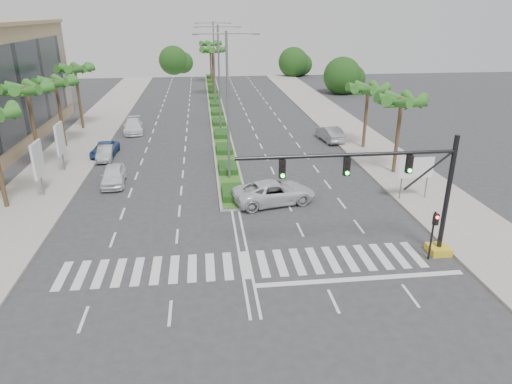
# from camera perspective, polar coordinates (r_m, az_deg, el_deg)

# --- Properties ---
(ground) EXTENTS (160.00, 160.00, 0.00)m
(ground) POSITION_cam_1_polar(r_m,az_deg,el_deg) (26.17, -1.32, -9.08)
(ground) COLOR #333335
(ground) RESTS_ON ground
(footpath_right) EXTENTS (6.00, 120.00, 0.15)m
(footpath_right) POSITION_cam_1_polar(r_m,az_deg,el_deg) (47.67, 14.80, 4.77)
(footpath_right) COLOR gray
(footpath_right) RESTS_ON ground
(footpath_left) EXTENTS (6.00, 120.00, 0.15)m
(footpath_left) POSITION_cam_1_polar(r_m,az_deg,el_deg) (46.33, -22.97, 3.26)
(footpath_left) COLOR gray
(footpath_left) RESTS_ON ground
(median) EXTENTS (2.20, 75.00, 0.20)m
(median) POSITION_cam_1_polar(r_m,az_deg,el_deg) (68.72, -5.02, 10.49)
(median) COLOR gray
(median) RESTS_ON ground
(median_grass) EXTENTS (1.80, 75.00, 0.04)m
(median_grass) POSITION_cam_1_polar(r_m,az_deg,el_deg) (68.69, -5.02, 10.59)
(median_grass) COLOR #325B1F
(median_grass) RESTS_ON median
(signal_gantry) EXTENTS (12.60, 1.20, 7.20)m
(signal_gantry) POSITION_cam_1_polar(r_m,az_deg,el_deg) (26.99, 18.61, -1.09)
(signal_gantry) COLOR gold
(signal_gantry) RESTS_ON ground
(pedestrian_signal) EXTENTS (0.28, 0.36, 3.00)m
(pedestrian_signal) POSITION_cam_1_polar(r_m,az_deg,el_deg) (27.58, 21.34, -4.19)
(pedestrian_signal) COLOR black
(pedestrian_signal) RESTS_ON ground
(direction_sign) EXTENTS (2.70, 0.11, 3.40)m
(direction_sign) POSITION_cam_1_polar(r_m,az_deg,el_deg) (35.84, 19.35, 2.68)
(direction_sign) COLOR slate
(direction_sign) RESTS_ON ground
(billboard_near) EXTENTS (0.18, 2.10, 4.35)m
(billboard_near) POSITION_cam_1_polar(r_m,az_deg,el_deg) (38.03, -25.62, 3.62)
(billboard_near) COLOR slate
(billboard_near) RESTS_ON ground
(billboard_far) EXTENTS (0.18, 2.10, 4.35)m
(billboard_far) POSITION_cam_1_polar(r_m,az_deg,el_deg) (43.53, -23.30, 6.08)
(billboard_far) COLOR slate
(billboard_far) RESTS_ON ground
(palm_left_mid) EXTENTS (4.57, 4.68, 7.95)m
(palm_left_mid) POSITION_cam_1_polar(r_m,az_deg,el_deg) (43.35, -26.69, 11.09)
(palm_left_mid) COLOR brown
(palm_left_mid) RESTS_ON ground
(palm_left_far) EXTENTS (4.57, 4.68, 7.35)m
(palm_left_far) POSITION_cam_1_polar(r_m,az_deg,el_deg) (50.96, -23.73, 12.17)
(palm_left_far) COLOR brown
(palm_left_far) RESTS_ON ground
(palm_left_end) EXTENTS (4.57, 4.68, 7.75)m
(palm_left_end) POSITION_cam_1_polar(r_m,az_deg,el_deg) (58.57, -21.67, 13.88)
(palm_left_end) COLOR brown
(palm_left_end) RESTS_ON ground
(palm_right_near) EXTENTS (4.57, 4.68, 7.05)m
(palm_right_near) POSITION_cam_1_polar(r_m,az_deg,el_deg) (40.62, 17.71, 10.52)
(palm_right_near) COLOR brown
(palm_right_near) RESTS_ON ground
(palm_right_far) EXTENTS (4.57, 4.68, 6.75)m
(palm_right_far) POSITION_cam_1_polar(r_m,az_deg,el_deg) (47.96, 13.82, 12.14)
(palm_right_far) COLOR brown
(palm_right_far) RESTS_ON ground
(palm_median_a) EXTENTS (4.57, 4.68, 8.05)m
(palm_median_a) POSITION_cam_1_polar(r_m,az_deg,el_deg) (77.66, -5.48, 17.04)
(palm_median_a) COLOR brown
(palm_median_a) RESTS_ON ground
(palm_median_b) EXTENTS (4.57, 4.68, 8.05)m
(palm_median_b) POSITION_cam_1_polar(r_m,az_deg,el_deg) (92.62, -5.77, 17.78)
(palm_median_b) COLOR brown
(palm_median_b) RESTS_ON ground
(streetlight_near) EXTENTS (5.10, 0.25, 12.00)m
(streetlight_near) POSITION_cam_1_polar(r_m,az_deg,el_deg) (37.04, -3.55, 11.44)
(streetlight_near) COLOR slate
(streetlight_near) RESTS_ON ground
(streetlight_mid) EXTENTS (5.10, 0.25, 12.00)m
(streetlight_mid) POSITION_cam_1_polar(r_m,az_deg,el_deg) (52.84, -4.64, 14.50)
(streetlight_mid) COLOR slate
(streetlight_mid) RESTS_ON ground
(streetlight_far) EXTENTS (5.10, 0.25, 12.00)m
(streetlight_far) POSITION_cam_1_polar(r_m,az_deg,el_deg) (68.73, -5.24, 16.15)
(streetlight_far) COLOR slate
(streetlight_far) RESTS_ON ground
(car_parked_a) EXTENTS (2.16, 4.70, 1.56)m
(car_parked_a) POSITION_cam_1_polar(r_m,az_deg,el_deg) (39.38, -17.40, 2.01)
(car_parked_a) COLOR white
(car_parked_a) RESTS_ON ground
(car_parked_b) EXTENTS (1.68, 4.06, 1.31)m
(car_parked_b) POSITION_cam_1_polar(r_m,az_deg,el_deg) (46.37, -18.33, 4.66)
(car_parked_b) COLOR #ADACB1
(car_parked_b) RESTS_ON ground
(car_parked_c) EXTENTS (2.35, 4.75, 1.29)m
(car_parked_c) POSITION_cam_1_polar(r_m,az_deg,el_deg) (47.67, -18.38, 5.09)
(car_parked_c) COLOR #2C4A89
(car_parked_c) RESTS_ON ground
(car_parked_d) EXTENTS (2.76, 5.47, 1.52)m
(car_parked_d) POSITION_cam_1_polar(r_m,az_deg,el_deg) (56.11, -15.11, 7.97)
(car_parked_d) COLOR white
(car_parked_d) RESTS_ON ground
(car_crossing) EXTENTS (6.61, 4.03, 1.71)m
(car_crossing) POSITION_cam_1_polar(r_m,az_deg,el_deg) (33.88, 2.29, -0.02)
(car_crossing) COLOR silver
(car_crossing) RESTS_ON ground
(car_right) EXTENTS (2.28, 5.09, 1.62)m
(car_right) POSITION_cam_1_polar(r_m,az_deg,el_deg) (51.16, 9.23, 7.20)
(car_right) COLOR #A3A4A8
(car_right) RESTS_ON ground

